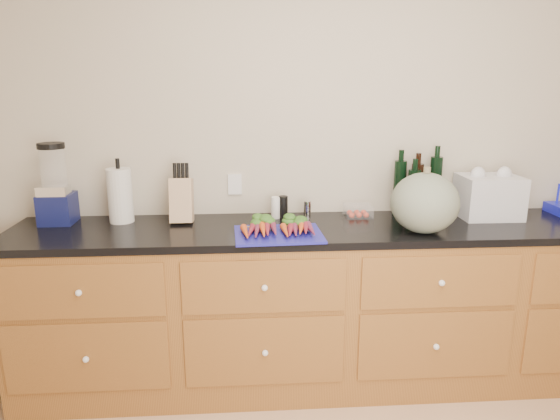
{
  "coord_description": "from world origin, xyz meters",
  "views": [
    {
      "loc": [
        -0.53,
        -1.31,
        1.71
      ],
      "look_at": [
        -0.36,
        1.2,
        1.06
      ],
      "focal_mm": 32.0,
      "sensor_mm": 36.0,
      "label": 1
    }
  ],
  "objects": [
    {
      "name": "canister_chrome",
      "position": [
        -0.18,
        1.48,
        0.99
      ],
      "size": [
        0.04,
        0.04,
        0.1
      ],
      "primitive_type": "cylinder",
      "color": "silver",
      "rests_on": "countertop"
    },
    {
      "name": "countertop",
      "position": [
        0.0,
        1.3,
        0.92
      ],
      "size": [
        3.64,
        0.62,
        0.04
      ],
      "primitive_type": "cube",
      "color": "black",
      "rests_on": "cabinets"
    },
    {
      "name": "grinder_pepper",
      "position": [
        -0.32,
        1.48,
        1.0
      ],
      "size": [
        0.05,
        0.05,
        0.13
      ],
      "primitive_type": "cylinder",
      "color": "black",
      "rests_on": "countertop"
    },
    {
      "name": "grocery_bag",
      "position": [
        0.87,
        1.42,
        1.06
      ],
      "size": [
        0.34,
        0.27,
        0.24
      ],
      "primitive_type": null,
      "rotation": [
        0.0,
        0.0,
        -0.01
      ],
      "color": "white",
      "rests_on": "countertop"
    },
    {
      "name": "cutting_board",
      "position": [
        -0.37,
        1.14,
        0.95
      ],
      "size": [
        0.46,
        0.36,
        0.01
      ],
      "primitive_type": "cube",
      "rotation": [
        0.0,
        0.0,
        0.04
      ],
      "color": "navy",
      "rests_on": "countertop"
    },
    {
      "name": "wall_back",
      "position": [
        0.0,
        1.62,
        1.3
      ],
      "size": [
        4.1,
        0.05,
        2.6
      ],
      "primitive_type": "cube",
      "color": "beige",
      "rests_on": "ground"
    },
    {
      "name": "carrots",
      "position": [
        -0.37,
        1.18,
        0.97
      ],
      "size": [
        0.38,
        0.28,
        0.05
      ],
      "color": "#E2501A",
      "rests_on": "cutting_board"
    },
    {
      "name": "cabinets",
      "position": [
        0.0,
        1.3,
        0.45
      ],
      "size": [
        3.6,
        0.64,
        0.9
      ],
      "color": "brown",
      "rests_on": "ground"
    },
    {
      "name": "blender_appliance",
      "position": [
        -1.58,
        1.46,
        1.14
      ],
      "size": [
        0.18,
        0.18,
        0.45
      ],
      "color": "#0F154A",
      "rests_on": "countertop"
    },
    {
      "name": "knife_block",
      "position": [
        -0.9,
        1.44,
        1.06
      ],
      "size": [
        0.12,
        0.12,
        0.25
      ],
      "primitive_type": "cube",
      "color": "tan",
      "rests_on": "countertop"
    },
    {
      "name": "grinder_salt",
      "position": [
        -0.36,
        1.48,
        1.0
      ],
      "size": [
        0.05,
        0.05,
        0.13
      ],
      "primitive_type": "cylinder",
      "color": "white",
      "rests_on": "countertop"
    },
    {
      "name": "bottles",
      "position": [
        0.47,
        1.51,
        1.1
      ],
      "size": [
        0.29,
        0.15,
        0.34
      ],
      "color": "black",
      "rests_on": "countertop"
    },
    {
      "name": "paper_towel",
      "position": [
        -1.24,
        1.46,
        1.09
      ],
      "size": [
        0.14,
        0.14,
        0.3
      ],
      "primitive_type": "cylinder",
      "color": "silver",
      "rests_on": "countertop"
    },
    {
      "name": "squash",
      "position": [
        0.39,
        1.15,
        1.1
      ],
      "size": [
        0.35,
        0.35,
        0.32
      ],
      "primitive_type": "ellipsoid",
      "color": "#5A6555",
      "rests_on": "countertop"
    },
    {
      "name": "tomato_box",
      "position": [
        0.12,
        1.47,
        0.98
      ],
      "size": [
        0.16,
        0.13,
        0.07
      ],
      "primitive_type": "cube",
      "color": "white",
      "rests_on": "countertop"
    }
  ]
}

